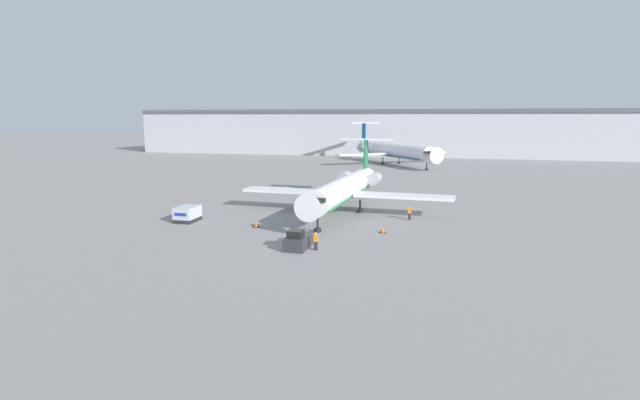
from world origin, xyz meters
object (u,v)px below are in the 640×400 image
(worker_by_wing, at_px, (410,213))
(luggage_cart, at_px, (187,214))
(pushback_tug, at_px, (298,241))
(airplane_parked_far_left, at_px, (394,150))
(traffic_cone_right, at_px, (383,230))
(traffic_cone_left, at_px, (256,225))
(airplane_main, at_px, (344,189))
(worker_near_tug, at_px, (316,241))

(worker_by_wing, bearing_deg, luggage_cart, -163.72)
(pushback_tug, distance_m, worker_by_wing, 18.48)
(pushback_tug, relative_size, airplane_parked_far_left, 0.11)
(worker_by_wing, height_order, airplane_parked_far_left, airplane_parked_far_left)
(traffic_cone_right, bearing_deg, worker_by_wing, 73.31)
(luggage_cart, distance_m, traffic_cone_left, 9.21)
(airplane_main, bearing_deg, traffic_cone_right, -57.58)
(airplane_main, distance_m, traffic_cone_left, 13.69)
(worker_near_tug, height_order, airplane_parked_far_left, airplane_parked_far_left)
(airplane_main, bearing_deg, traffic_cone_left, -126.51)
(traffic_cone_right, bearing_deg, airplane_main, 122.42)
(worker_by_wing, bearing_deg, traffic_cone_left, -152.92)
(pushback_tug, distance_m, traffic_cone_left, 10.43)
(airplane_main, relative_size, worker_near_tug, 16.88)
(pushback_tug, xyz_separation_m, luggage_cart, (-16.37, 8.47, 0.19))
(pushback_tug, xyz_separation_m, airplane_parked_far_left, (-0.14, 87.17, 2.97))
(airplane_main, xyz_separation_m, pushback_tug, (-0.73, -18.26, -2.49))
(worker_near_tug, distance_m, airplane_parked_far_left, 87.52)
(luggage_cart, bearing_deg, traffic_cone_left, -5.96)
(luggage_cart, relative_size, worker_near_tug, 1.91)
(worker_by_wing, bearing_deg, airplane_parked_far_left, 97.56)
(luggage_cart, xyz_separation_m, traffic_cone_right, (23.39, -0.12, -0.62))
(airplane_main, xyz_separation_m, traffic_cone_right, (6.29, -9.91, -2.92))
(pushback_tug, xyz_separation_m, traffic_cone_right, (7.02, 8.35, -0.43))
(pushback_tug, height_order, luggage_cart, pushback_tug)
(luggage_cart, distance_m, airplane_parked_far_left, 80.40)
(pushback_tug, bearing_deg, luggage_cart, 152.64)
(pushback_tug, distance_m, luggage_cart, 18.43)
(luggage_cart, xyz_separation_m, traffic_cone_left, (9.14, -0.95, -0.64))
(pushback_tug, height_order, worker_near_tug, pushback_tug)
(traffic_cone_right, bearing_deg, traffic_cone_left, -176.63)
(traffic_cone_right, distance_m, airplane_parked_far_left, 79.21)
(pushback_tug, relative_size, worker_near_tug, 2.33)
(worker_near_tug, xyz_separation_m, traffic_cone_right, (5.22, 8.64, -0.59))
(pushback_tug, height_order, traffic_cone_left, pushback_tug)
(airplane_parked_far_left, bearing_deg, pushback_tug, -89.91)
(pushback_tug, xyz_separation_m, worker_by_wing, (9.30, 15.96, 0.15))
(worker_near_tug, height_order, traffic_cone_right, worker_near_tug)
(worker_near_tug, height_order, traffic_cone_left, worker_near_tug)
(airplane_main, xyz_separation_m, traffic_cone_left, (-7.95, -10.75, -2.93))
(luggage_cart, relative_size, traffic_cone_left, 4.57)
(luggage_cart, relative_size, airplane_parked_far_left, 0.09)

